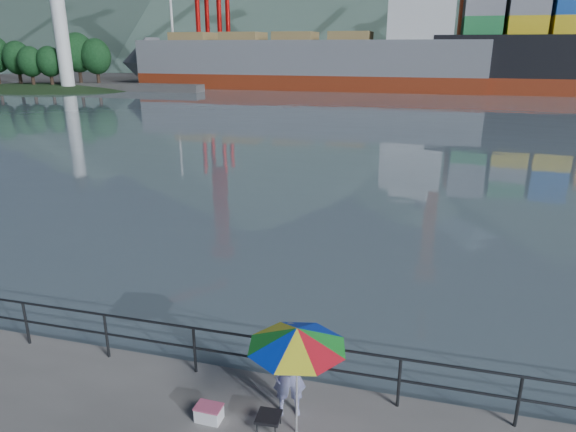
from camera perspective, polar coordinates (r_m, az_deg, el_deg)
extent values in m
cube|color=slate|center=(136.53, 14.28, 15.28)|extent=(500.00, 280.00, 0.00)
cube|color=#514F4C|center=(99.79, 19.60, 13.83)|extent=(200.00, 40.00, 0.40)
cylinder|color=#2D3033|center=(10.11, -5.22, -13.05)|extent=(22.00, 0.05, 0.05)
cylinder|color=#2D3033|center=(10.35, -5.15, -15.17)|extent=(22.00, 0.05, 0.05)
cube|color=#2D3033|center=(10.38, -5.14, -15.40)|extent=(22.00, 0.06, 1.00)
ellipsoid|color=#263F1E|center=(89.93, -25.90, 12.67)|extent=(48.00, 26.40, 8.40)
cylinder|color=white|center=(85.15, -23.76, 17.14)|extent=(2.00, 2.00, 13.00)
cube|color=gray|center=(98.66, 19.81, 15.29)|extent=(6.00, 2.40, 5.20)
cube|color=gray|center=(99.29, 23.76, 15.61)|extent=(6.00, 2.40, 7.80)
cube|color=#194CA5|center=(100.47, 27.32, 13.65)|extent=(6.00, 2.40, 2.60)
cube|color=red|center=(101.71, 19.61, 14.63)|extent=(6.00, 2.40, 2.60)
cube|color=orange|center=(102.35, 23.34, 14.23)|extent=(6.00, 2.40, 2.60)
cube|color=red|center=(103.35, 27.10, 14.49)|extent=(6.00, 2.40, 5.20)
imported|color=#33398A|center=(9.39, 0.24, -17.13)|extent=(0.68, 0.54, 1.62)
cylinder|color=white|center=(8.92, 0.97, -18.39)|extent=(0.04, 0.04, 1.85)
cone|color=#0632D1|center=(8.39, 1.00, -13.34)|extent=(1.92, 1.92, 0.34)
cube|color=black|center=(9.41, -2.15, -21.39)|extent=(0.43, 0.43, 0.05)
cube|color=#2D3033|center=(9.50, -2.14, -22.01)|extent=(0.34, 0.34, 0.21)
cube|color=white|center=(9.74, -8.77, -20.88)|extent=(0.46, 0.31, 0.26)
cylinder|color=black|center=(10.72, 1.26, -17.35)|extent=(0.40, 1.77, 1.27)
cube|color=maroon|center=(82.99, 1.93, 14.63)|extent=(53.04, 9.18, 2.50)
cube|color=slate|center=(82.82, 1.96, 17.22)|extent=(53.04, 9.18, 5.00)
cube|color=silver|center=(80.75, 14.66, 20.91)|extent=(9.00, 7.71, 7.00)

